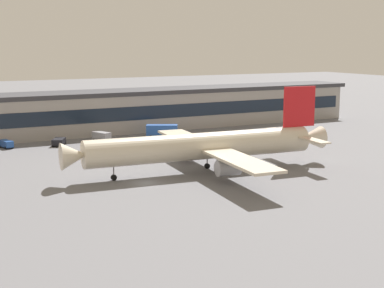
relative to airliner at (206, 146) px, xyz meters
name	(u,v)px	position (x,y,z in m)	size (l,w,h in m)	color
ground_plane	(147,183)	(-13.81, -2.92, -5.21)	(600.00, 600.00, 0.00)	slate
terminal_building	(62,114)	(-13.81, 57.04, 0.70)	(189.45, 14.94, 11.78)	#9E9993
airliner	(206,146)	(0.00, 0.00, 0.00)	(55.32, 47.39, 16.26)	beige
follow_me_car	(6,144)	(-30.96, 44.26, -4.12)	(3.05, 4.75, 1.85)	#2651A5
fuel_truck	(163,130)	(9.39, 41.54, -3.33)	(8.77, 6.26, 3.35)	#2651A5
crew_van	(102,136)	(-7.64, 41.91, -3.75)	(4.05, 5.65, 2.55)	gray
pushback_tractor	(59,141)	(-18.81, 41.74, -4.16)	(4.45, 5.45, 1.75)	black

